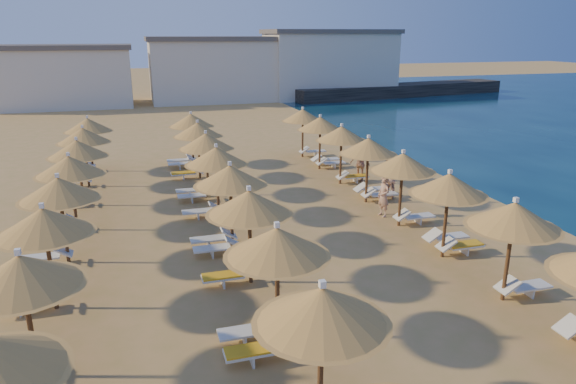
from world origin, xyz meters
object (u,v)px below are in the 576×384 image
object	(u,v)px
beachgoer_a	(384,196)
parasol_row_west	(239,189)
parasol_row_east	(424,174)
beachgoer_c	(360,164)
jetty	(401,90)
beachgoer_b	(390,179)

from	to	relation	value
beachgoer_a	parasol_row_west	bearing A→B (deg)	-77.04
parasol_row_east	beachgoer_c	xyz separation A→B (m)	(1.22, 8.34, -1.71)
jetty	beachgoer_c	bearing A→B (deg)	-131.02
parasol_row_east	beachgoer_b	xyz separation A→B (m)	(1.37, 5.14, -1.68)
beachgoer_c	beachgoer_a	distance (m)	5.64
jetty	beachgoer_b	size ratio (longest dim) A/B	15.66
parasol_row_west	beachgoer_b	distance (m)	9.95
parasol_row_west	beachgoer_a	distance (m)	7.64
beachgoer_b	beachgoer_a	xyz separation A→B (m)	(-1.48, -2.28, -0.05)
parasol_row_east	beachgoer_b	bearing A→B (deg)	75.07
parasol_row_east	beachgoer_a	distance (m)	3.35
parasol_row_west	beachgoer_c	bearing A→B (deg)	45.47
beachgoer_c	parasol_row_east	bearing A→B (deg)	-55.16
parasol_row_west	beachgoer_b	size ratio (longest dim) A/B	16.61
jetty	parasol_row_east	distance (m)	48.52
parasol_row_east	parasol_row_west	xyz separation A→B (m)	(-6.98, 0.00, 0.00)
parasol_row_east	beachgoer_c	distance (m)	8.60
jetty	beachgoer_a	world-z (taller)	beachgoer_a
parasol_row_west	jetty	bearing A→B (deg)	55.60
jetty	beachgoer_a	size ratio (longest dim) A/B	16.58
beachgoer_b	beachgoer_a	world-z (taller)	beachgoer_b
parasol_row_west	beachgoer_b	world-z (taller)	parasol_row_west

